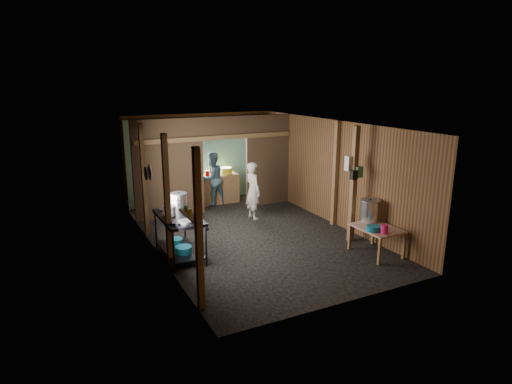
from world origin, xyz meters
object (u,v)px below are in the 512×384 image
gas_range (180,237)px  cook (253,191)px  yellow_tub (226,171)px  stove_pot_large (179,201)px  prep_table (376,241)px  stock_pot (369,211)px  pink_bucket (385,229)px

gas_range → cook: (2.47, 1.62, 0.31)m
yellow_tub → stove_pot_large: bearing=-128.4°
yellow_tub → cook: size_ratio=0.23×
prep_table → stove_pot_large: size_ratio=2.77×
stock_pot → cook: size_ratio=0.33×
gas_range → cook: size_ratio=1.00×
stock_pot → yellow_tub: (-1.37, 4.69, 0.13)m
yellow_tub → stock_pot: bearing=-73.7°
stove_pot_large → stock_pot: bearing=-26.1°
prep_table → stock_pot: 0.67m
stove_pot_large → pink_bucket: 4.28m
cook → prep_table: bearing=-163.0°
gas_range → stove_pot_large: bearing=71.9°
stove_pot_large → pink_bucket: bearing=-36.6°
stove_pot_large → stock_pot: size_ratio=0.72×
prep_table → cook: (-1.24, 3.30, 0.46)m
gas_range → pink_bucket: bearing=-29.4°
pink_bucket → yellow_tub: size_ratio=0.52×
prep_table → stock_pot: (0.13, 0.41, 0.52)m
prep_table → pink_bucket: (-0.12, -0.34, 0.38)m
stove_pot_large → yellow_tub: 3.70m
prep_table → cook: cook is taller
stove_pot_large → gas_range: bearing=-108.1°
gas_range → stock_pot: size_ratio=3.02×
stove_pot_large → cook: cook is taller
stove_pot_large → stock_pot: stove_pot_large is taller
cook → yellow_tub: bearing=-3.6°
stove_pot_large → prep_table: bearing=-31.9°
gas_range → stock_pot: (3.84, -1.28, 0.37)m
stove_pot_large → cook: (2.30, 1.10, -0.29)m
yellow_tub → cook: 1.81m
stock_pot → gas_range: bearing=161.6°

